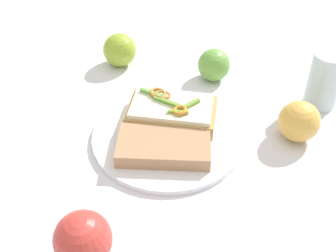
{
  "coord_description": "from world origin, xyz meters",
  "views": [
    {
      "loc": [
        -0.42,
        -0.45,
        0.55
      ],
      "look_at": [
        0.0,
        0.0,
        0.03
      ],
      "focal_mm": 46.82,
      "sensor_mm": 36.0,
      "label": 1
    }
  ],
  "objects": [
    {
      "name": "ground_plane",
      "position": [
        0.0,
        0.0,
        0.0
      ],
      "size": [
        2.0,
        2.0,
        0.0
      ],
      "primitive_type": "plane",
      "color": "silver",
      "rests_on": "ground"
    },
    {
      "name": "plate",
      "position": [
        0.0,
        0.0,
        0.01
      ],
      "size": [
        0.28,
        0.28,
        0.01
      ],
      "primitive_type": "cylinder",
      "color": "white",
      "rests_on": "ground_plane"
    },
    {
      "name": "sandwich",
      "position": [
        0.04,
        0.03,
        0.03
      ],
      "size": [
        0.18,
        0.2,
        0.05
      ],
      "rotation": [
        0.0,
        0.0,
        5.37
      ],
      "color": "tan",
      "rests_on": "plate"
    },
    {
      "name": "bread_slice_side",
      "position": [
        -0.04,
        -0.03,
        0.02
      ],
      "size": [
        0.18,
        0.19,
        0.03
      ],
      "primitive_type": "cube",
      "rotation": [
        0.0,
        0.0,
        5.48
      ],
      "color": "tan",
      "rests_on": "plate"
    },
    {
      "name": "apple_0",
      "position": [
        0.1,
        0.27,
        0.04
      ],
      "size": [
        0.08,
        0.08,
        0.08
      ],
      "primitive_type": "sphere",
      "rotation": [
        0.0,
        0.0,
        3.23
      ],
      "color": "#8DB030",
      "rests_on": "ground_plane"
    },
    {
      "name": "apple_1",
      "position": [
        0.18,
        -0.16,
        0.04
      ],
      "size": [
        0.11,
        0.11,
        0.08
      ],
      "primitive_type": "sphere",
      "rotation": [
        0.0,
        0.0,
        5.6
      ],
      "color": "gold",
      "rests_on": "ground_plane"
    },
    {
      "name": "apple_2",
      "position": [
        0.21,
        0.08,
        0.04
      ],
      "size": [
        0.1,
        0.1,
        0.07
      ],
      "primitive_type": "sphere",
      "rotation": [
        0.0,
        0.0,
        2.18
      ],
      "color": "#68A744",
      "rests_on": "ground_plane"
    },
    {
      "name": "apple_3",
      "position": [
        -0.26,
        -0.11,
        0.04
      ],
      "size": [
        0.12,
        0.12,
        0.08
      ],
      "primitive_type": "sphere",
      "rotation": [
        0.0,
        0.0,
        0.79
      ],
      "color": "#C63B34",
      "rests_on": "ground_plane"
    },
    {
      "name": "drinking_glass",
      "position": [
        0.3,
        -0.13,
        0.06
      ],
      "size": [
        0.07,
        0.07,
        0.12
      ],
      "primitive_type": "cylinder",
      "color": "silver",
      "rests_on": "ground_plane"
    }
  ]
}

